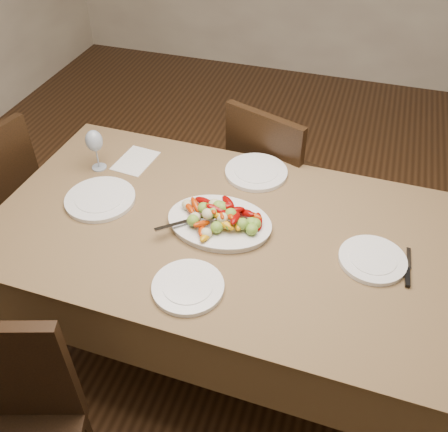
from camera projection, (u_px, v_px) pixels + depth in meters
floor at (248, 334)px, 2.49m from camera, size 6.00×6.00×0.00m
dining_table at (224, 291)px, 2.20m from camera, size 1.86×1.08×0.76m
chair_far at (281, 179)px, 2.66m from camera, size 0.54×0.54×0.95m
serving_platter at (220, 224)px, 1.96m from camera, size 0.41×0.31×0.02m
roasted_vegetables at (219, 213)px, 1.92m from camera, size 0.33×0.23×0.09m
serving_spoon at (200, 219)px, 1.92m from camera, size 0.24×0.24×0.03m
plate_left at (100, 199)px, 2.07m from camera, size 0.29×0.29×0.02m
plate_right at (372, 260)px, 1.81m from camera, size 0.25×0.25×0.02m
plate_far at (256, 172)px, 2.22m from camera, size 0.28×0.28×0.02m
plate_near at (188, 287)px, 1.72m from camera, size 0.25×0.25×0.02m
wine_glass at (96, 149)px, 2.19m from camera, size 0.08×0.08×0.20m
menu_card at (136, 161)px, 2.30m from camera, size 0.17×0.22×0.00m
table_knife at (408, 269)px, 1.78m from camera, size 0.03×0.20×0.01m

